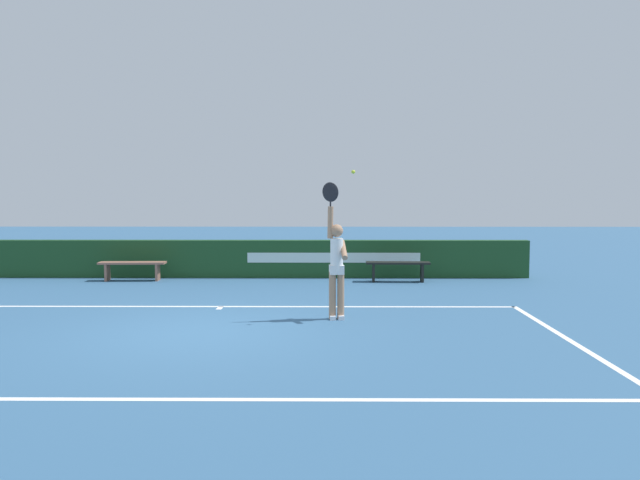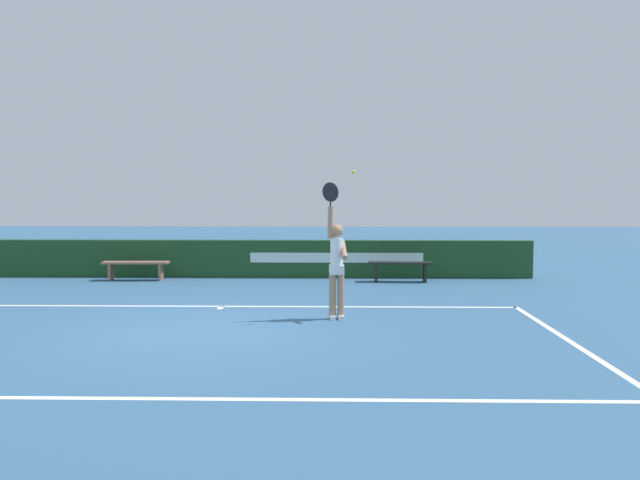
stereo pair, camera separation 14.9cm
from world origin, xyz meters
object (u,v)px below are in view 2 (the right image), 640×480
Objects in this scene: courtside_bench_near at (136,266)px; tennis_ball at (353,172)px; tennis_player at (336,263)px; courtside_bench_far at (400,267)px.

tennis_ball is at bearing -42.79° from courtside_bench_near.
tennis_player is 1.52× the size of courtside_bench_far.
courtside_bench_near is at bearing 178.79° from courtside_bench_far.
tennis_player is 1.45× the size of courtside_bench_near.
courtside_bench_near is (-5.31, 4.92, -2.20)m from tennis_ball.
tennis_player is at bearing -109.26° from courtside_bench_far.
tennis_ball is 0.04× the size of courtside_bench_near.
courtside_bench_far is at bearing 74.46° from tennis_ball.
courtside_bench_near is 6.64m from courtside_bench_far.
tennis_player is 36.74× the size of tennis_ball.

